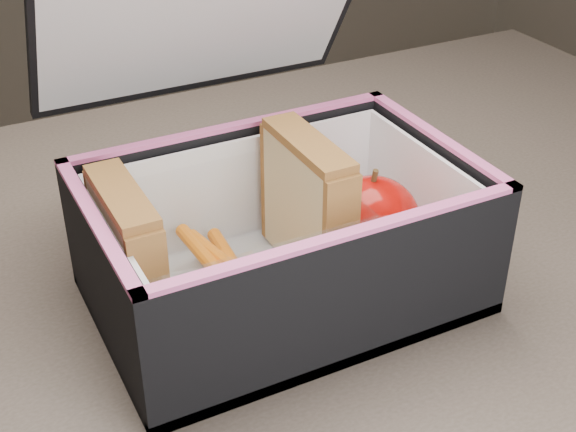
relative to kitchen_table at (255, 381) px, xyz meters
name	(u,v)px	position (x,y,z in m)	size (l,w,h in m)	color
kitchen_table	(255,381)	(0.00, 0.00, 0.00)	(1.20, 0.80, 0.75)	#65554D
lunch_bag	(279,228)	(0.02, -0.01, 0.15)	(0.28, 0.28, 0.26)	black
plastic_tub	(223,249)	(-0.02, 0.00, 0.14)	(0.18, 0.13, 0.08)	white
sandwich_left	(128,255)	(-0.09, 0.00, 0.16)	(0.03, 0.09, 0.10)	tan
sandwich_right	(307,204)	(0.05, 0.00, 0.16)	(0.03, 0.10, 0.11)	tan
carrot_sticks	(228,274)	(-0.02, -0.01, 0.12)	(0.04, 0.12, 0.03)	#D36215
paper_napkin	(366,256)	(0.09, -0.02, 0.11)	(0.07, 0.07, 0.01)	white
red_apple	(372,220)	(0.09, -0.02, 0.14)	(0.07, 0.07, 0.08)	#8B0B04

